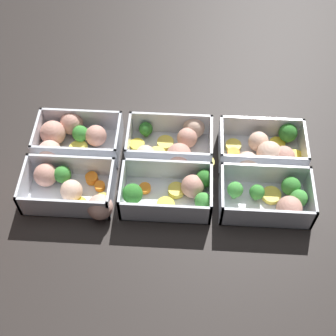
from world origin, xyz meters
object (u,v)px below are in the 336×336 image
at_px(container_near_left, 267,151).
at_px(container_far_left, 273,199).
at_px(container_near_center, 174,144).
at_px(container_near_right, 71,138).
at_px(container_far_center, 173,192).
at_px(container_far_right, 72,189).

height_order(container_near_left, container_far_left, same).
relative_size(container_near_center, container_near_right, 1.09).
bearing_deg(container_near_right, container_far_center, 151.32).
xyz_separation_m(container_near_left, container_near_center, (0.19, -0.01, -0.00)).
bearing_deg(container_far_right, container_near_center, -147.43).
bearing_deg(container_near_left, container_far_right, 16.76).
bearing_deg(container_far_center, container_near_left, -149.76).
height_order(container_near_right, container_far_left, same).
relative_size(container_near_right, container_far_left, 1.00).
distance_m(container_near_right, container_far_right, 0.12).
bearing_deg(container_far_center, container_near_right, -28.68).
bearing_deg(container_far_left, container_near_left, -87.53).
height_order(container_far_left, container_far_center, same).
xyz_separation_m(container_near_left, container_far_left, (-0.00, 0.11, -0.00)).
xyz_separation_m(container_near_right, container_far_left, (-0.40, 0.12, -0.00)).
relative_size(container_near_center, container_far_left, 1.09).
xyz_separation_m(container_near_left, container_far_center, (0.18, 0.11, -0.00)).
distance_m(container_near_right, container_far_center, 0.24).
relative_size(container_near_left, container_far_center, 1.05).
bearing_deg(container_near_left, container_near_center, -2.08).
bearing_deg(container_far_right, container_near_right, -79.10).
relative_size(container_far_left, container_far_right, 0.94).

